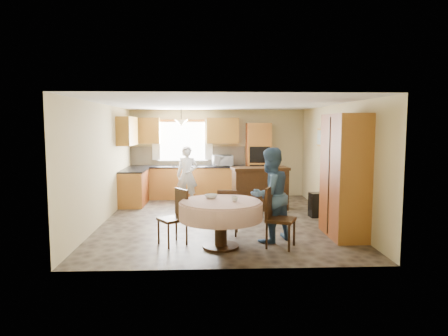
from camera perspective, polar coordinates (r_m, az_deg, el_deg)
floor at (r=8.76m, az=-0.41°, el=-7.43°), size 5.00×6.00×0.01m
ceiling at (r=8.54m, az=-0.42°, el=9.12°), size 5.00×6.00×0.01m
wall_back at (r=11.55m, az=-0.96°, el=2.10°), size 5.00×0.02×2.50m
wall_front at (r=5.58m, az=0.71°, el=-2.09°), size 5.00×0.02×2.50m
wall_left at (r=8.83m, az=-16.85°, el=0.64°), size 0.02×6.00×2.50m
wall_right at (r=9.00m, az=15.70°, el=0.77°), size 0.02×6.00×2.50m
window at (r=11.53m, az=-5.94°, el=3.80°), size 1.40×0.03×1.10m
curtain_left at (r=11.54m, az=-9.69°, el=4.00°), size 0.22×0.02×1.15m
curtain_right at (r=11.45m, az=-2.20°, el=4.07°), size 0.22×0.02×1.15m
base_cab_back at (r=11.34m, az=-5.21°, el=-2.11°), size 3.30×0.60×0.88m
counter_back at (r=11.29m, az=-5.23°, el=0.20°), size 3.30×0.64×0.04m
base_cab_left at (r=10.61m, az=-12.75°, el=-2.80°), size 0.60×1.20×0.88m
counter_left at (r=10.55m, az=-12.80°, el=-0.33°), size 0.64×1.20×0.04m
backsplash at (r=11.55m, az=-5.17°, el=1.73°), size 3.30×0.02×0.55m
wall_cab_left at (r=11.49m, az=-11.26°, el=5.26°), size 0.85×0.33×0.72m
wall_cab_right at (r=11.36m, az=-0.18°, el=5.37°), size 0.90×0.33×0.72m
wall_cab_side at (r=10.52m, az=-13.66°, el=5.15°), size 0.33×1.20×0.72m
oven_tower at (r=11.34m, az=4.90°, el=1.05°), size 0.66×0.62×2.12m
oven_upper at (r=11.02m, az=5.12°, el=1.89°), size 0.56×0.01×0.45m
oven_lower at (r=11.06m, az=5.10°, el=-0.69°), size 0.56×0.01×0.45m
pendant at (r=11.04m, az=-6.12°, el=6.41°), size 0.36×0.36×0.18m
sideboard at (r=9.79m, az=5.16°, el=-3.11°), size 1.43×0.74×0.98m
space_heater at (r=9.24m, az=13.36°, el=-5.14°), size 0.43×0.32×0.55m
cupboard at (r=7.63m, az=16.90°, el=-1.09°), size 0.59×1.18×2.26m
dining_table at (r=6.70m, az=-0.46°, el=-6.19°), size 1.40×1.40×0.80m
chair_left at (r=6.98m, az=-6.83°, el=-6.53°), size 0.57×0.57×0.95m
chair_back at (r=7.46m, az=0.51°, el=-6.02°), size 0.43×0.43×0.87m
chair_right at (r=6.81m, az=7.44°, el=-6.55°), size 0.58×0.58×1.02m
framed_picture at (r=9.98m, az=13.69°, el=4.26°), size 0.06×0.53×0.44m
microwave at (r=11.22m, az=-0.22°, el=1.06°), size 0.60×0.47×0.30m
person_sink at (r=10.42m, az=-5.28°, el=-1.05°), size 0.58×0.41×1.52m
person_dining at (r=7.08m, az=6.58°, el=-3.83°), size 1.02×0.97×1.66m
bowl_sideboard at (r=9.70m, az=3.87°, el=-0.11°), size 0.31×0.31×0.06m
bottle_sideboard at (r=9.77m, az=7.50°, el=0.58°), size 0.14×0.14×0.29m
cup_table at (r=6.59m, az=1.53°, el=-4.45°), size 0.11×0.11×0.09m
bowl_table at (r=6.89m, az=-1.86°, el=-4.07°), size 0.22×0.22×0.07m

